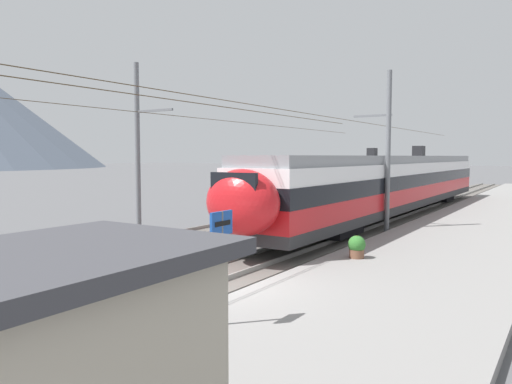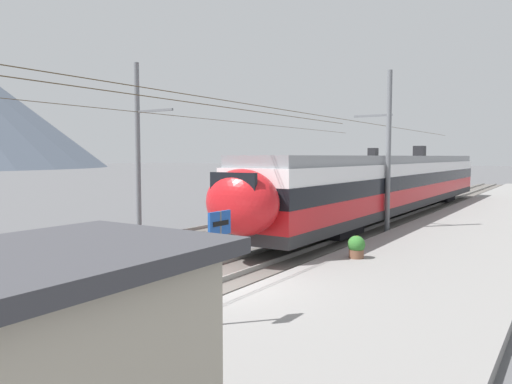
{
  "view_description": "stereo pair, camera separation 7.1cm",
  "coord_description": "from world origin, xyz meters",
  "px_view_note": "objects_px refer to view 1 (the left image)",
  "views": [
    {
      "loc": [
        -10.57,
        -7.98,
        3.82
      ],
      "look_at": [
        7.18,
        3.57,
        2.26
      ],
      "focal_mm": 34.2,
      "sensor_mm": 36.0,
      "label": 1
    },
    {
      "loc": [
        -10.53,
        -8.04,
        3.82
      ],
      "look_at": [
        7.18,
        3.57,
        2.26
      ],
      "focal_mm": 34.2,
      "sensor_mm": 36.0,
      "label": 2
    }
  ],
  "objects_px": {
    "train_far_track": "(354,176)",
    "platform_sign": "(222,242)",
    "potted_plant_platform_edge": "(357,246)",
    "catenary_mast_far_side": "(140,147)",
    "train_near_platform": "(394,182)",
    "catenary_mast_mid": "(386,150)"
  },
  "relations": [
    {
      "from": "train_near_platform",
      "to": "catenary_mast_mid",
      "type": "relative_size",
      "value": 0.87
    },
    {
      "from": "train_near_platform",
      "to": "train_far_track",
      "type": "bearing_deg",
      "value": 35.31
    },
    {
      "from": "train_near_platform",
      "to": "platform_sign",
      "type": "xyz_separation_m",
      "value": [
        -21.81,
        -3.16,
        -0.19
      ]
    },
    {
      "from": "train_far_track",
      "to": "platform_sign",
      "type": "relative_size",
      "value": 10.37
    },
    {
      "from": "catenary_mast_mid",
      "to": "catenary_mast_far_side",
      "type": "height_order",
      "value": "catenary_mast_far_side"
    },
    {
      "from": "catenary_mast_far_side",
      "to": "platform_sign",
      "type": "xyz_separation_m",
      "value": [
        -8.18,
        -10.96,
        -2.19
      ]
    },
    {
      "from": "catenary_mast_far_side",
      "to": "catenary_mast_mid",
      "type": "bearing_deg",
      "value": -51.97
    },
    {
      "from": "platform_sign",
      "to": "potted_plant_platform_edge",
      "type": "xyz_separation_m",
      "value": [
        7.92,
        0.13,
        -1.33
      ]
    },
    {
      "from": "train_far_track",
      "to": "platform_sign",
      "type": "bearing_deg",
      "value": -163.31
    },
    {
      "from": "potted_plant_platform_edge",
      "to": "platform_sign",
      "type": "bearing_deg",
      "value": -179.08
    },
    {
      "from": "train_near_platform",
      "to": "train_far_track",
      "type": "height_order",
      "value": "same"
    },
    {
      "from": "train_far_track",
      "to": "catenary_mast_far_side",
      "type": "bearing_deg",
      "value": 174.94
    },
    {
      "from": "train_near_platform",
      "to": "catenary_mast_far_side",
      "type": "height_order",
      "value": "catenary_mast_far_side"
    },
    {
      "from": "platform_sign",
      "to": "catenary_mast_far_side",
      "type": "bearing_deg",
      "value": 53.25
    },
    {
      "from": "train_near_platform",
      "to": "platform_sign",
      "type": "height_order",
      "value": "train_near_platform"
    },
    {
      "from": "train_near_platform",
      "to": "catenary_mast_far_side",
      "type": "distance_m",
      "value": 15.83
    },
    {
      "from": "catenary_mast_far_side",
      "to": "platform_sign",
      "type": "relative_size",
      "value": 16.56
    },
    {
      "from": "catenary_mast_far_side",
      "to": "potted_plant_platform_edge",
      "type": "xyz_separation_m",
      "value": [
        -0.26,
        -10.83,
        -3.52
      ]
    },
    {
      "from": "catenary_mast_far_side",
      "to": "potted_plant_platform_edge",
      "type": "distance_m",
      "value": 11.39
    },
    {
      "from": "train_near_platform",
      "to": "catenary_mast_mid",
      "type": "bearing_deg",
      "value": -166.43
    },
    {
      "from": "catenary_mast_far_side",
      "to": "platform_sign",
      "type": "distance_m",
      "value": 13.85
    },
    {
      "from": "train_far_track",
      "to": "platform_sign",
      "type": "distance_m",
      "value": 31.4
    }
  ]
}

